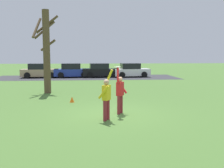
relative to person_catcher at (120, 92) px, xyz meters
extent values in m
plane|color=#4C7533|center=(-0.34, -0.04, -0.98)|extent=(120.00, 120.00, 0.00)
cylinder|color=maroon|center=(0.07, 0.11, -0.57)|extent=(0.14, 0.14, 0.82)
cylinder|color=maroon|center=(-0.07, -0.11, -0.57)|extent=(0.14, 0.14, 0.82)
cube|color=red|center=(0.00, 0.00, 0.14)|extent=(0.38, 0.42, 0.60)
sphere|color=tan|center=(0.00, 0.00, 0.55)|extent=(0.23, 0.23, 0.23)
cylinder|color=red|center=(0.12, 0.19, 0.19)|extent=(0.44, 0.32, 0.59)
cylinder|color=red|center=(-0.12, -0.19, 0.77)|extent=(0.09, 0.09, 0.66)
cylinder|color=maroon|center=(-0.74, -1.18, -0.57)|extent=(0.14, 0.14, 0.82)
cylinder|color=maroon|center=(-0.60, -0.96, -0.57)|extent=(0.14, 0.14, 0.82)
cube|color=gold|center=(-0.67, -1.07, 0.14)|extent=(0.38, 0.42, 0.60)
sphere|color=tan|center=(-0.67, -1.07, 0.55)|extent=(0.23, 0.23, 0.23)
cylinder|color=gold|center=(-0.79, -1.26, 0.19)|extent=(0.44, 0.32, 0.59)
cylinder|color=gold|center=(-0.55, -0.88, 0.74)|extent=(0.32, 0.24, 0.65)
cylinder|color=white|center=(-0.12, -0.19, 1.11)|extent=(0.25, 0.25, 0.02)
cube|color=tan|center=(-7.03, 18.08, -0.43)|extent=(4.21, 2.08, 0.80)
cube|color=black|center=(-7.18, 18.07, 0.29)|extent=(2.21, 1.78, 0.64)
cylinder|color=black|center=(-5.82, 19.07, -0.65)|extent=(0.67, 0.27, 0.66)
cylinder|color=black|center=(-5.70, 17.25, -0.65)|extent=(0.67, 0.27, 0.66)
cylinder|color=black|center=(-8.36, 18.90, -0.65)|extent=(0.67, 0.27, 0.66)
cylinder|color=black|center=(-8.23, 17.08, -0.65)|extent=(0.67, 0.27, 0.66)
cube|color=#233893|center=(-3.41, 18.12, -0.43)|extent=(4.21, 2.08, 0.80)
cube|color=black|center=(-3.56, 18.11, 0.29)|extent=(2.21, 1.78, 0.64)
cylinder|color=black|center=(-2.20, 19.12, -0.65)|extent=(0.67, 0.27, 0.66)
cylinder|color=black|center=(-2.08, 17.30, -0.65)|extent=(0.67, 0.27, 0.66)
cylinder|color=black|center=(-4.74, 18.94, -0.65)|extent=(0.67, 0.27, 0.66)
cylinder|color=black|center=(-4.61, 17.12, -0.65)|extent=(0.67, 0.27, 0.66)
cube|color=black|center=(-0.21, 18.05, -0.43)|extent=(4.21, 2.08, 0.80)
cube|color=black|center=(-0.36, 18.04, 0.29)|extent=(2.21, 1.78, 0.64)
cylinder|color=black|center=(0.99, 19.05, -0.65)|extent=(0.67, 0.27, 0.66)
cylinder|color=black|center=(1.12, 17.23, -0.65)|extent=(0.67, 0.27, 0.66)
cylinder|color=black|center=(-1.54, 18.87, -0.65)|extent=(0.67, 0.27, 0.66)
cylinder|color=black|center=(-1.42, 17.06, -0.65)|extent=(0.67, 0.27, 0.66)
cube|color=white|center=(3.39, 17.97, -0.43)|extent=(4.21, 2.08, 0.80)
cube|color=black|center=(3.25, 17.96, 0.29)|extent=(2.21, 1.78, 0.64)
cylinder|color=black|center=(4.60, 18.97, -0.65)|extent=(0.67, 0.27, 0.66)
cylinder|color=black|center=(4.73, 17.15, -0.65)|extent=(0.67, 0.27, 0.66)
cylinder|color=black|center=(2.06, 18.79, -0.65)|extent=(0.67, 0.27, 0.66)
cylinder|color=black|center=(2.19, 16.97, -0.65)|extent=(0.67, 0.27, 0.66)
cube|color=#38383D|center=(-1.82, 17.76, -0.98)|extent=(20.61, 6.40, 0.01)
cylinder|color=brown|center=(-4.24, 6.40, 1.80)|extent=(0.46, 0.46, 5.56)
cylinder|color=brown|center=(-4.20, 6.88, 2.26)|extent=(1.08, 0.24, 0.84)
cylinder|color=brown|center=(-4.44, 7.04, 3.31)|extent=(1.44, 0.59, 1.30)
cylinder|color=brown|center=(-4.27, 7.12, 3.70)|extent=(1.56, 0.23, 1.28)
cylinder|color=brown|center=(-4.86, 6.53, 3.40)|extent=(0.46, 1.39, 1.46)
cone|color=orange|center=(-2.33, 2.85, -0.82)|extent=(0.26, 0.26, 0.32)
camera|label=1|loc=(-1.26, -10.96, 1.66)|focal=40.47mm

